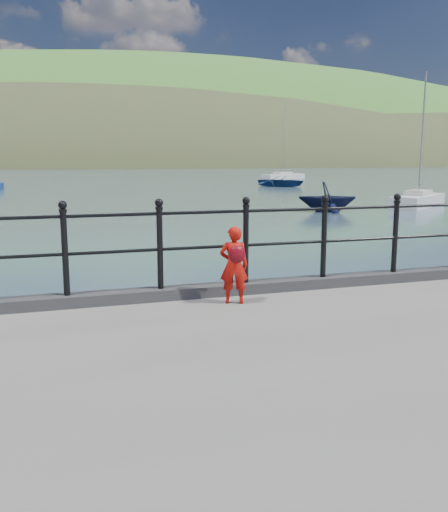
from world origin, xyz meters
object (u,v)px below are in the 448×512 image
object	(u,v)px
sailboat_far	(283,176)
sailboat_near	(418,201)
child	(234,264)
launch_navy	(327,197)
railing	(204,236)
launch_blue	(282,181)

from	to	relation	value
sailboat_far	sailboat_near	bearing A→B (deg)	-128.40
child	sailboat_near	world-z (taller)	sailboat_near
child	launch_navy	world-z (taller)	child
railing	child	distance (m)	0.63
sailboat_far	sailboat_near	world-z (taller)	sailboat_far
railing	sailboat_far	xyz separation A→B (m)	(30.48, 66.89, -1.48)
sailboat_far	railing	bearing A→B (deg)	-139.18
child	sailboat_near	distance (m)	28.60
child	launch_blue	xyz separation A→B (m)	(20.85, 46.27, -0.97)
launch_navy	launch_blue	bearing A→B (deg)	-1.79
child	launch_blue	bearing A→B (deg)	-97.84
launch_navy	sailboat_far	size ratio (longest dim) A/B	0.29
child	sailboat_near	bearing A→B (deg)	-115.21
child	launch_blue	distance (m)	50.76
sailboat_near	sailboat_far	bearing A→B (deg)	39.93
child	launch_navy	size ratio (longest dim) A/B	0.32
railing	sailboat_far	size ratio (longest dim) A/B	1.71
railing	sailboat_near	bearing A→B (deg)	47.33
railing	child	size ratio (longest dim) A/B	17.99
launch_navy	sailboat_far	world-z (taller)	sailboat_far
sailboat_far	sailboat_near	distance (m)	47.36
launch_blue	launch_navy	bearing A→B (deg)	-142.46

